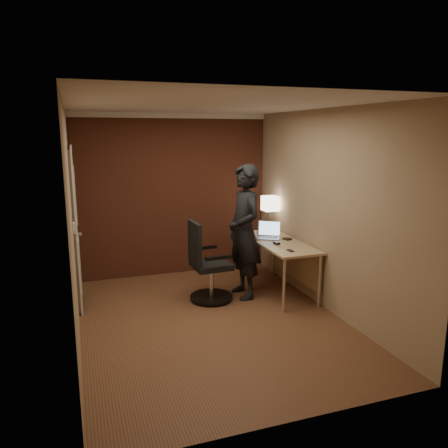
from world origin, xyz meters
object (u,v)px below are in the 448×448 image
Objects in this scene: laptop at (268,233)px; office_chair at (206,267)px; phone at (290,251)px; desk at (283,250)px; desk_lamp at (270,204)px; mouse at (277,243)px; wallet at (287,239)px; person at (245,232)px.

office_chair is (-1.01, -0.26, -0.32)m from laptop.
desk is at bearing 73.37° from phone.
desk_lamp is at bearing 28.64° from office_chair.
desk_lamp is 0.92m from mouse.
laptop is 0.39m from mouse.
mouse is 0.87× the size of phone.
desk_lamp reaches higher than phone.
office_chair reaches higher than desk.
mouse is 0.91× the size of wallet.
desk_lamp reaches higher than wallet.
desk_lamp is 5.35× the size of mouse.
desk_lamp is (0.10, 0.66, 0.55)m from desk.
desk is at bearing -98.25° from desk_lamp.
laptop is (-0.21, -0.40, -0.35)m from desk_lamp.
mouse is at bearing 92.30° from phone.
mouse is at bearing -143.50° from wallet.
office_chair is at bearing -176.95° from wallet.
mouse is at bearing -108.36° from desk_lamp.
office_chair is (-1.22, -0.66, -0.68)m from desk_lamp.
office_chair is at bearing 152.70° from phone.
laptop is at bearing 79.19° from mouse.
phone is 1.05× the size of wallet.
office_chair is at bearing -179.62° from desk.
wallet is (0.09, 0.06, 0.14)m from desk.
phone is at bearing -106.55° from desk.
phone is at bearing 37.53° from person.
office_chair is 0.69m from person.
desk is 15.00× the size of mouse.
phone is at bearing -90.28° from mouse.
mouse reaches higher than desk.
mouse reaches higher than phone.
wallet is at bearing 91.97° from person.
office_chair is (-1.21, -0.06, -0.27)m from wallet.
laptop is 4.17× the size of mouse.
wallet is (-0.01, -0.60, -0.41)m from desk_lamp.
laptop is at bearing -117.08° from desk_lamp.
person reaches higher than mouse.
office_chair reaches higher than mouse.
person is at bearing -151.45° from laptop.
mouse is (-0.05, -0.38, -0.05)m from laptop.
laptop is at bearing 14.47° from office_chair.
office_chair is at bearing 169.98° from mouse.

